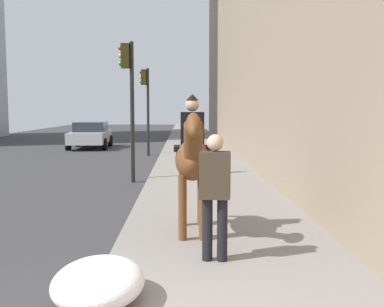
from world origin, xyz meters
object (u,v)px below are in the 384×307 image
pedestrian_greeting (215,189)px  car_near_lane (90,135)px  mounted_horse_near (192,157)px  traffic_light_near_curb (129,89)px  traffic_light_far_curb (146,98)px

pedestrian_greeting → car_near_lane: pedestrian_greeting is taller
mounted_horse_near → traffic_light_near_curb: (5.99, 1.71, 1.34)m
traffic_light_far_curb → pedestrian_greeting: bearing=-172.0°
car_near_lane → traffic_light_near_curb: (-11.84, -3.54, 1.97)m
car_near_lane → pedestrian_greeting: bearing=13.8°
pedestrian_greeting → traffic_light_near_curb: (7.34, 1.98, 1.62)m
traffic_light_near_curb → traffic_light_far_curb: bearing=1.0°
traffic_light_far_curb → mounted_horse_near: bearing=-172.3°
mounted_horse_near → car_near_lane: mounted_horse_near is taller
mounted_horse_near → traffic_light_near_curb: traffic_light_near_curb is taller
mounted_horse_near → car_near_lane: (17.83, 5.24, -0.63)m
car_near_lane → traffic_light_far_curb: traffic_light_far_curb is taller
traffic_light_near_curb → traffic_light_far_curb: (7.66, 0.13, -0.05)m
pedestrian_greeting → traffic_light_far_curb: (14.99, 2.11, 1.57)m
car_near_lane → traffic_light_far_curb: (-4.18, -3.41, 1.92)m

